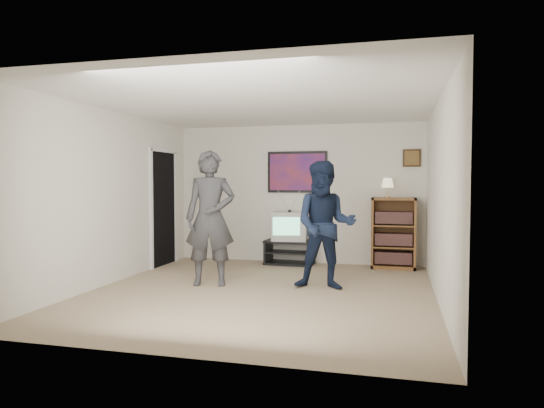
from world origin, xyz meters
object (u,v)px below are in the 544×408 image
at_px(crt_television, 289,226).
at_px(bookshelf, 393,233).
at_px(media_stand, 290,252).
at_px(person_short, 325,225).
at_px(person_tall, 210,218).

bearing_deg(crt_television, bookshelf, -6.10).
distance_m(media_stand, crt_television, 0.47).
bearing_deg(person_short, bookshelf, 61.62).
distance_m(person_tall, person_short, 1.63).
bearing_deg(media_stand, person_tall, -106.86).
distance_m(crt_television, bookshelf, 1.80).
bearing_deg(bookshelf, person_tall, -141.26).
relative_size(media_stand, person_short, 0.50).
height_order(media_stand, person_tall, person_tall).
relative_size(crt_television, person_short, 0.34).
bearing_deg(person_short, crt_television, 113.43).
distance_m(bookshelf, person_short, 2.10).
height_order(bookshelf, person_short, person_short).
xyz_separation_m(media_stand, person_short, (0.89, -1.83, 0.66)).
distance_m(crt_television, person_short, 2.04).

